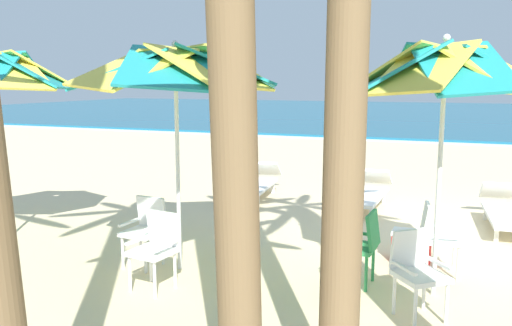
% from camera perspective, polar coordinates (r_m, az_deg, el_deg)
% --- Properties ---
extents(ground_plane, '(80.00, 80.00, 0.00)m').
position_cam_1_polar(ground_plane, '(8.68, 21.91, -7.34)').
color(ground_plane, beige).
extents(sea, '(80.00, 36.00, 0.10)m').
position_cam_1_polar(sea, '(39.37, 21.57, 4.91)').
color(sea, '#19607F').
rests_on(sea, ground).
extents(surf_foam, '(80.00, 0.70, 0.01)m').
position_cam_1_polar(surf_foam, '(21.13, 21.65, 1.91)').
color(surf_foam, white).
rests_on(surf_foam, ground).
extents(beach_umbrella_0, '(2.01, 2.01, 2.79)m').
position_cam_1_polar(beach_umbrella_0, '(5.87, 19.58, 9.12)').
color(beach_umbrella_0, silver).
rests_on(beach_umbrella_0, ground).
extents(plastic_chair_0, '(0.63, 0.63, 0.87)m').
position_cam_1_polar(plastic_chair_0, '(5.56, 16.87, -10.75)').
color(plastic_chair_0, white).
rests_on(plastic_chair_0, ground).
extents(plastic_chair_1, '(0.52, 0.50, 0.87)m').
position_cam_1_polar(plastic_chair_1, '(6.80, 18.73, -7.24)').
color(plastic_chair_1, white).
rests_on(plastic_chair_1, ground).
extents(plastic_chair_2, '(0.49, 0.46, 0.87)m').
position_cam_1_polar(plastic_chair_2, '(6.23, 11.19, -8.41)').
color(plastic_chair_2, '#2D8C4C').
rests_on(plastic_chair_2, ground).
extents(beach_umbrella_1, '(2.54, 2.54, 2.79)m').
position_cam_1_polar(beach_umbrella_1, '(6.43, -8.62, 9.80)').
color(beach_umbrella_1, silver).
rests_on(beach_umbrella_1, ground).
extents(plastic_chair_3, '(0.48, 0.50, 0.87)m').
position_cam_1_polar(plastic_chair_3, '(6.89, -11.74, -6.72)').
color(plastic_chair_3, white).
rests_on(plastic_chair_3, ground).
extents(plastic_chair_4, '(0.50, 0.52, 0.87)m').
position_cam_1_polar(plastic_chair_4, '(6.13, -10.67, -8.66)').
color(plastic_chair_4, white).
rests_on(plastic_chair_4, ground).
extents(sun_lounger_0, '(0.79, 2.19, 0.62)m').
position_cam_1_polar(sun_lounger_0, '(9.36, 25.31, -4.64)').
color(sun_lounger_0, white).
rests_on(sun_lounger_0, ground).
extents(sun_lounger_1, '(0.69, 2.16, 0.62)m').
position_cam_1_polar(sun_lounger_1, '(10.04, 11.73, -3.09)').
color(sun_lounger_1, white).
rests_on(sun_lounger_1, ground).
extents(sun_lounger_2, '(0.86, 2.20, 0.62)m').
position_cam_1_polar(sun_lounger_2, '(10.73, -0.03, -2.14)').
color(sun_lounger_2, white).
rests_on(sun_lounger_2, ground).
extents(palm_tree_4, '(2.63, 3.05, 4.19)m').
position_cam_1_polar(palm_tree_4, '(3.26, -2.51, 15.69)').
color(palm_tree_4, brown).
rests_on(palm_tree_4, ground).
extents(cooler_box, '(0.50, 0.34, 0.40)m').
position_cam_1_polar(cooler_box, '(7.25, 16.32, -8.55)').
color(cooler_box, red).
rests_on(cooler_box, ground).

